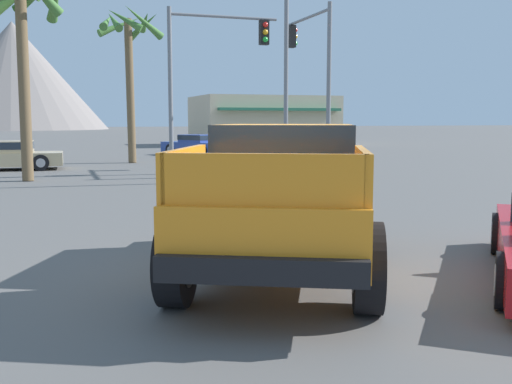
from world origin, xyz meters
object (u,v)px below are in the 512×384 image
at_px(parked_car_tan, 7,155).
at_px(traffic_light_crosswalk, 212,59).
at_px(orange_pickup_truck, 283,187).
at_px(palm_tree_tall, 129,46).
at_px(parked_car_blue, 198,145).
at_px(traffic_light_main, 312,59).
at_px(street_lamp_post, 286,15).
at_px(palm_tree_leaning, 23,21).

xyz_separation_m(parked_car_tan, traffic_light_crosswalk, (7.37, -3.90, 3.60)).
distance_m(orange_pickup_truck, palm_tree_tall, 21.14).
bearing_deg(parked_car_blue, traffic_light_main, -112.40).
bearing_deg(traffic_light_main, parked_car_blue, 8.95).
bearing_deg(traffic_light_main, street_lamp_post, 143.82).
xyz_separation_m(traffic_light_main, street_lamp_post, (-2.31, -3.16, 1.00)).
relative_size(parked_car_tan, traffic_light_crosswalk, 0.72).
xyz_separation_m(parked_car_blue, traffic_light_crosswalk, (-2.04, -11.00, 3.60)).
height_order(parked_car_tan, palm_tree_leaning, palm_tree_leaning).
distance_m(traffic_light_crosswalk, palm_tree_leaning, 6.50).
relative_size(parked_car_blue, traffic_light_crosswalk, 0.76).
bearing_deg(palm_tree_leaning, street_lamp_post, -18.57).
height_order(palm_tree_tall, palm_tree_leaning, palm_tree_tall).
distance_m(palm_tree_tall, palm_tree_leaning, 8.38).
height_order(orange_pickup_truck, parked_car_blue, orange_pickup_truck).
relative_size(orange_pickup_truck, street_lamp_post, 0.59).
xyz_separation_m(parked_car_tan, palm_tree_leaning, (1.00, -4.81, 4.50)).
distance_m(parked_car_blue, palm_tree_leaning, 15.26).
height_order(orange_pickup_truck, palm_tree_tall, palm_tree_tall).
xyz_separation_m(orange_pickup_truck, parked_car_blue, (4.81, 25.36, -0.51)).
bearing_deg(traffic_light_main, palm_tree_tall, 41.81).
bearing_deg(traffic_light_main, orange_pickup_truck, 154.65).
bearing_deg(traffic_light_crosswalk, parked_car_tan, 152.11).
xyz_separation_m(parked_car_tan, palm_tree_tall, (5.16, 2.46, 4.70)).
bearing_deg(street_lamp_post, parked_car_blue, 87.98).
bearing_deg(traffic_light_crosswalk, orange_pickup_truck, -100.91).
xyz_separation_m(orange_pickup_truck, parked_car_tan, (-4.61, 18.25, -0.51)).
height_order(street_lamp_post, palm_tree_leaning, street_lamp_post).
bearing_deg(parked_car_tan, parked_car_blue, -51.31).
xyz_separation_m(palm_tree_tall, palm_tree_leaning, (-4.16, -7.27, -0.20)).
height_order(street_lamp_post, palm_tree_tall, street_lamp_post).
relative_size(traffic_light_crosswalk, palm_tree_leaning, 0.89).
height_order(traffic_light_crosswalk, palm_tree_tall, palm_tree_tall).
bearing_deg(parked_car_tan, street_lamp_post, -128.30).
distance_m(orange_pickup_truck, traffic_light_crosswalk, 14.94).
xyz_separation_m(parked_car_tan, traffic_light_main, (11.21, -4.31, 3.69)).
distance_m(traffic_light_main, traffic_light_crosswalk, 3.86).
relative_size(orange_pickup_truck, traffic_light_main, 0.87).
bearing_deg(traffic_light_main, parked_car_tan, 68.99).
relative_size(parked_car_tan, traffic_light_main, 0.70).
bearing_deg(palm_tree_tall, palm_tree_leaning, -119.78).
distance_m(parked_car_tan, street_lamp_post, 12.53).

